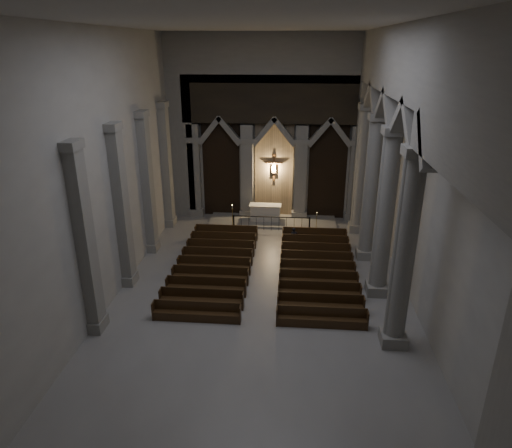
% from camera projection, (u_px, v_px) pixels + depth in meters
% --- Properties ---
extents(room, '(24.00, 24.10, 12.00)m').
position_uv_depth(room, '(262.00, 141.00, 18.37)').
color(room, gray).
rests_on(room, ground).
extents(sanctuary_wall, '(14.00, 0.77, 12.00)m').
position_uv_depth(sanctuary_wall, '(274.00, 121.00, 29.42)').
color(sanctuary_wall, gray).
rests_on(sanctuary_wall, ground).
extents(right_arcade, '(1.00, 24.00, 12.00)m').
position_uv_depth(right_arcade, '(395.00, 132.00, 19.09)').
color(right_arcade, gray).
rests_on(right_arcade, ground).
extents(left_pilasters, '(0.60, 13.00, 8.03)m').
position_uv_depth(left_pilasters, '(136.00, 197.00, 23.49)').
color(left_pilasters, gray).
rests_on(left_pilasters, ground).
extents(sanctuary_step, '(8.50, 2.60, 0.15)m').
position_uv_depth(sanctuary_step, '(272.00, 221.00, 30.96)').
color(sanctuary_step, gray).
rests_on(sanctuary_step, ground).
extents(altar, '(2.14, 0.86, 1.08)m').
position_uv_depth(altar, '(265.00, 212.00, 30.75)').
color(altar, beige).
rests_on(altar, sanctuary_step).
extents(altar_rail, '(4.98, 0.09, 0.98)m').
position_uv_depth(altar_rail, '(271.00, 221.00, 29.35)').
color(altar_rail, black).
rests_on(altar_rail, ground).
extents(candle_stand_left, '(0.27, 0.27, 1.59)m').
position_uv_depth(candle_stand_left, '(233.00, 221.00, 29.90)').
color(candle_stand_left, olive).
rests_on(candle_stand_left, ground).
extents(candle_stand_right, '(0.22, 0.22, 1.29)m').
position_uv_depth(candle_stand_right, '(316.00, 226.00, 29.39)').
color(candle_stand_right, olive).
rests_on(candle_stand_right, ground).
extents(pews, '(9.28, 9.42, 0.86)m').
position_uv_depth(pews, '(265.00, 270.00, 23.82)').
color(pews, black).
rests_on(pews, ground).
extents(worshipper, '(0.49, 0.38, 1.21)m').
position_uv_depth(worshipper, '(294.00, 237.00, 26.95)').
color(worshipper, black).
rests_on(worshipper, ground).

